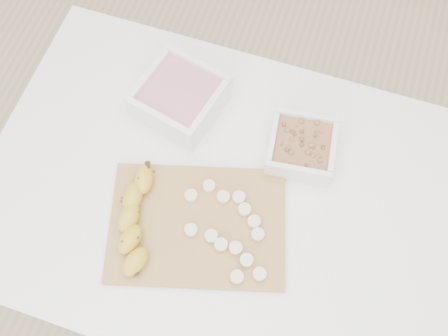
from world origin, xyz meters
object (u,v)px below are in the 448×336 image
(table, at_px, (220,206))
(bowl_yogurt, at_px, (180,97))
(bowl_granola, at_px, (301,147))
(banana, at_px, (136,222))
(cutting_board, at_px, (197,225))

(table, distance_m, bowl_yogurt, 0.26)
(bowl_yogurt, height_order, bowl_granola, bowl_yogurt)
(table, bearing_deg, bowl_granola, 45.27)
(table, bearing_deg, banana, -137.18)
(bowl_yogurt, bearing_deg, banana, -87.46)
(bowl_yogurt, distance_m, bowl_granola, 0.28)
(bowl_granola, relative_size, cutting_board, 0.43)
(cutting_board, bearing_deg, table, 77.63)
(bowl_yogurt, xyz_separation_m, cutting_board, (0.13, -0.25, -0.03))
(table, height_order, cutting_board, cutting_board)
(table, relative_size, bowl_yogurt, 5.02)
(table, height_order, banana, banana)
(cutting_board, bearing_deg, bowl_granola, 55.20)
(bowl_yogurt, relative_size, banana, 0.90)
(table, bearing_deg, bowl_yogurt, 131.12)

